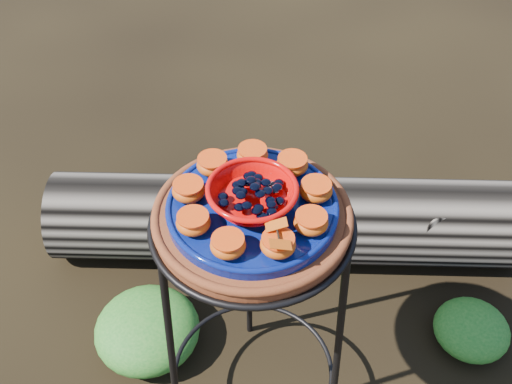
{
  "coord_description": "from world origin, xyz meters",
  "views": [
    {
      "loc": [
        -0.04,
        -0.84,
        1.61
      ],
      "look_at": [
        0.01,
        0.0,
        0.79
      ],
      "focal_mm": 45.0,
      "sensor_mm": 36.0,
      "label": 1
    }
  ],
  "objects_px": {
    "terracotta_saucer": "(252,218)",
    "red_bowl": "(252,196)",
    "cobalt_plate": "(252,209)",
    "driftwood_log": "(287,220)",
    "plant_stand": "(253,326)"
  },
  "relations": [
    {
      "from": "plant_stand",
      "to": "cobalt_plate",
      "type": "height_order",
      "value": "cobalt_plate"
    },
    {
      "from": "cobalt_plate",
      "to": "red_bowl",
      "type": "xyz_separation_m",
      "value": [
        0.0,
        0.0,
        0.03
      ]
    },
    {
      "from": "red_bowl",
      "to": "driftwood_log",
      "type": "xyz_separation_m",
      "value": [
        0.13,
        0.53,
        -0.64
      ]
    },
    {
      "from": "red_bowl",
      "to": "plant_stand",
      "type": "bearing_deg",
      "value": 0.0
    },
    {
      "from": "terracotta_saucer",
      "to": "cobalt_plate",
      "type": "relative_size",
      "value": 1.17
    },
    {
      "from": "plant_stand",
      "to": "driftwood_log",
      "type": "relative_size",
      "value": 0.48
    },
    {
      "from": "plant_stand",
      "to": "red_bowl",
      "type": "distance_m",
      "value": 0.42
    },
    {
      "from": "cobalt_plate",
      "to": "terracotta_saucer",
      "type": "bearing_deg",
      "value": 0.0
    },
    {
      "from": "terracotta_saucer",
      "to": "cobalt_plate",
      "type": "distance_m",
      "value": 0.03
    },
    {
      "from": "terracotta_saucer",
      "to": "driftwood_log",
      "type": "xyz_separation_m",
      "value": [
        0.13,
        0.53,
        -0.58
      ]
    },
    {
      "from": "cobalt_plate",
      "to": "driftwood_log",
      "type": "distance_m",
      "value": 0.81
    },
    {
      "from": "driftwood_log",
      "to": "plant_stand",
      "type": "bearing_deg",
      "value": -104.28
    },
    {
      "from": "terracotta_saucer",
      "to": "red_bowl",
      "type": "xyz_separation_m",
      "value": [
        0.0,
        0.0,
        0.06
      ]
    },
    {
      "from": "plant_stand",
      "to": "terracotta_saucer",
      "type": "relative_size",
      "value": 1.86
    },
    {
      "from": "terracotta_saucer",
      "to": "driftwood_log",
      "type": "bearing_deg",
      "value": 75.72
    }
  ]
}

